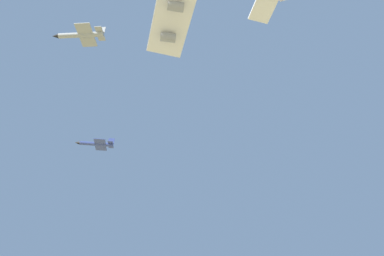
{
  "coord_description": "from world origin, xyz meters",
  "views": [
    {
      "loc": [
        55.35,
        76.85,
        2.33
      ],
      "look_at": [
        19.17,
        20.46,
        54.48
      ],
      "focal_mm": 30.41,
      "sensor_mm": 36.0,
      "label": 1
    }
  ],
  "objects": [
    {
      "name": "chase_jet_trailing",
      "position": [
        51.38,
        11.52,
        80.7
      ],
      "size": [
        14.01,
        11.33,
        4.0
      ],
      "rotation": [
        0.0,
        0.0,
        -0.62
      ],
      "color": "#999EA3"
    },
    {
      "name": "chase_jet_high_escort",
      "position": [
        30.22,
        -32.94,
        76.77
      ],
      "size": [
        14.88,
        9.59,
        4.0
      ],
      "rotation": [
        0.0,
        0.0,
        -0.45
      ],
      "color": "#38478C"
    }
  ]
}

